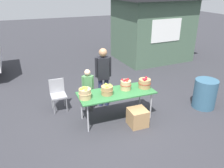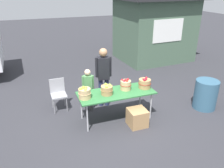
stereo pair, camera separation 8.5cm
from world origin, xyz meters
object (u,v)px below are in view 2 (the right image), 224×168
(apple_basket_green_0, at_px, (85,93))
(produce_crate, at_px, (137,118))
(child_customer, at_px, (88,87))
(trash_barrel, at_px, (206,94))
(apple_basket_red_1, at_px, (145,83))
(apple_basket_red_0, at_px, (126,85))
(vendor_adult, at_px, (104,73))
(folding_chair, at_px, (58,92))
(apple_basket_green_1, at_px, (107,90))
(market_table, at_px, (116,94))

(apple_basket_green_0, xyz_separation_m, produce_crate, (1.18, -0.43, -0.67))
(child_customer, relative_size, trash_barrel, 1.47)
(apple_basket_red_1, bearing_deg, child_customer, 154.01)
(apple_basket_red_0, height_order, trash_barrel, apple_basket_red_0)
(apple_basket_red_0, xyz_separation_m, child_customer, (-0.83, 0.57, -0.18))
(produce_crate, bearing_deg, apple_basket_red_1, 48.86)
(vendor_adult, relative_size, folding_chair, 1.95)
(apple_basket_green_1, distance_m, folding_chair, 1.53)
(apple_basket_red_1, height_order, vendor_adult, vendor_adult)
(apple_basket_green_0, xyz_separation_m, folding_chair, (-0.49, 1.07, -0.38))
(apple_basket_red_1, bearing_deg, apple_basket_red_0, 171.29)
(market_table, relative_size, apple_basket_green_0, 6.30)
(apple_basket_red_0, relative_size, folding_chair, 0.34)
(apple_basket_green_1, bearing_deg, apple_basket_green_0, -178.16)
(child_customer, xyz_separation_m, trash_barrel, (3.07, -0.98, -0.30))
(apple_basket_green_1, relative_size, produce_crate, 0.70)
(apple_basket_red_1, relative_size, child_customer, 0.27)
(folding_chair, bearing_deg, vendor_adult, -12.39)
(apple_basket_green_1, height_order, apple_basket_red_1, apple_basket_red_1)
(apple_basket_red_0, relative_size, trash_barrel, 0.35)
(apple_basket_red_0, xyz_separation_m, vendor_adult, (-0.35, 0.71, 0.10))
(apple_basket_red_1, bearing_deg, apple_basket_green_0, -178.72)
(folding_chair, distance_m, trash_barrel, 4.06)
(apple_basket_red_1, height_order, trash_barrel, apple_basket_red_1)
(apple_basket_red_0, bearing_deg, vendor_adult, 116.01)
(apple_basket_red_0, relative_size, child_customer, 0.24)
(vendor_adult, relative_size, produce_crate, 3.89)
(apple_basket_green_0, bearing_deg, produce_crate, -20.27)
(market_table, xyz_separation_m, trash_barrel, (2.53, -0.33, -0.30))
(apple_basket_red_0, bearing_deg, apple_basket_green_0, -174.13)
(apple_basket_red_0, height_order, vendor_adult, vendor_adult)
(apple_basket_green_1, distance_m, apple_basket_red_0, 0.54)
(apple_basket_red_0, bearing_deg, produce_crate, -80.80)
(folding_chair, bearing_deg, apple_basket_green_1, -46.24)
(produce_crate, bearing_deg, market_table, 128.19)
(apple_basket_green_1, relative_size, apple_basket_red_1, 0.92)
(market_table, xyz_separation_m, folding_chair, (-1.29, 1.04, -0.20))
(apple_basket_green_1, distance_m, produce_crate, 1.01)
(apple_basket_green_1, bearing_deg, produce_crate, -36.12)
(apple_basket_red_1, xyz_separation_m, child_customer, (-1.33, 0.65, -0.17))
(apple_basket_red_0, bearing_deg, child_customer, 145.44)
(apple_basket_green_1, bearing_deg, apple_basket_red_1, 0.98)
(apple_basket_green_1, relative_size, vendor_adult, 0.18)
(apple_basket_red_1, xyz_separation_m, trash_barrel, (1.75, -0.33, -0.47))
(market_table, xyz_separation_m, vendor_adult, (-0.07, 0.79, 0.28))
(child_customer, bearing_deg, apple_basket_green_1, 125.11)
(apple_basket_red_1, relative_size, folding_chair, 0.38)
(apple_basket_green_0, relative_size, trash_barrel, 0.37)
(apple_basket_red_0, height_order, folding_chair, apple_basket_red_0)
(apple_basket_red_1, distance_m, produce_crate, 0.91)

